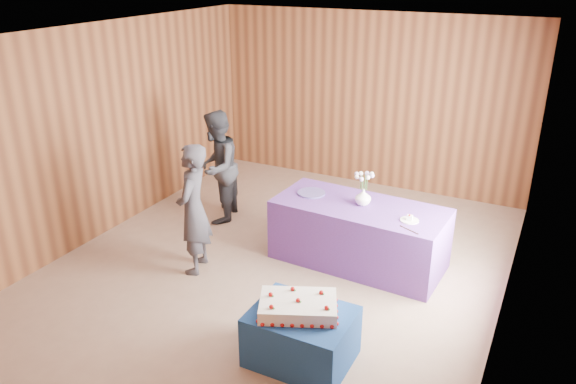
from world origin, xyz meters
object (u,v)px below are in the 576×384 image
Objects in this scene: sheet_cake at (298,306)px; guest_left at (193,209)px; serving_table at (359,234)px; vase at (363,197)px; guest_right at (217,167)px; cake_table at (301,336)px.

sheet_cake is 0.54× the size of guest_left.
serving_table is 2.39× the size of sheet_cake.
guest_right is at bearing 173.72° from vase.
serving_table is 10.34× the size of vase.
vase is 0.12× the size of guest_right.
vase is at bearing 67.53° from guest_right.
sheet_cake is (0.12, -1.92, 0.19)m from serving_table.
serving_table is at bearing 104.23° from guest_left.
cake_table is 0.31m from sheet_cake.
guest_right reaches higher than sheet_cake.
guest_left reaches higher than serving_table.
cake_table is 0.58× the size of guest_left.
serving_table is at bearing -117.52° from vase.
guest_left is (-1.80, 0.92, 0.52)m from cake_table.
guest_left is at bearing 5.91° from guest_right.
serving_table reaches higher than cake_table.
cake_table is 1.07× the size of sheet_cake.
cake_table is 0.58× the size of guest_right.
sheet_cake is at bearing 29.98° from guest_right.
guest_right reaches higher than serving_table.
cake_table is 4.65× the size of vase.
guest_left reaches higher than sheet_cake.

